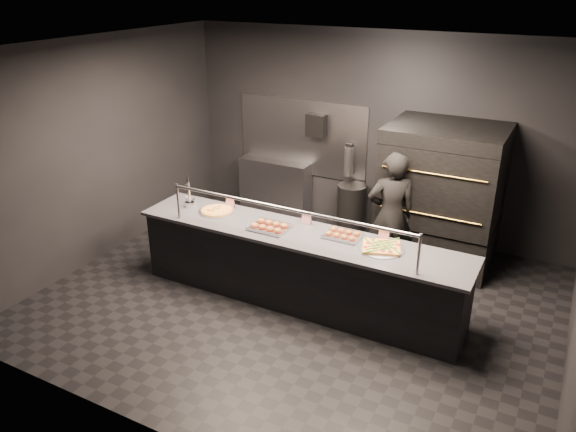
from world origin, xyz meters
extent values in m
plane|color=black|center=(0.00, 0.00, 0.00)|extent=(6.00, 6.00, 0.00)
plane|color=black|center=(0.00, 0.00, 3.00)|extent=(6.00, 6.00, 0.00)
cube|color=black|center=(0.00, 2.50, 1.50)|extent=(6.00, 0.04, 3.00)
cube|color=black|center=(0.00, -2.50, 1.50)|extent=(6.00, 0.04, 3.00)
cube|color=black|center=(-3.00, 0.00, 1.50)|extent=(0.04, 5.00, 3.00)
cube|color=#99999E|center=(-1.20, 2.48, 1.30)|extent=(2.20, 0.02, 1.20)
cube|color=black|center=(0.00, 0.00, 0.44)|extent=(4.00, 0.70, 0.88)
cube|color=#3B3A40|center=(0.00, 0.00, 0.90)|extent=(4.10, 0.78, 0.04)
cylinder|color=#99999E|center=(-1.50, -0.30, 1.15)|extent=(0.03, 0.03, 0.45)
cylinder|color=#99999E|center=(1.50, -0.30, 1.15)|extent=(0.03, 0.03, 0.45)
cylinder|color=#99999E|center=(0.00, -0.30, 1.34)|extent=(3.00, 0.04, 0.04)
cube|color=black|center=(1.20, 1.90, 0.30)|extent=(1.50, 1.15, 0.60)
cube|color=black|center=(1.20, 1.90, 0.90)|extent=(1.50, 1.20, 0.55)
cube|color=black|center=(1.20, 1.90, 1.45)|extent=(1.50, 1.20, 0.55)
cube|color=black|center=(1.20, 1.90, 1.82)|extent=(1.50, 1.20, 0.18)
cylinder|color=gold|center=(1.20, 1.28, 0.90)|extent=(1.30, 0.02, 0.02)
cylinder|color=gold|center=(1.20, 1.28, 1.45)|extent=(1.30, 0.02, 0.02)
cube|color=#99999E|center=(-1.60, 2.32, 0.45)|extent=(1.20, 0.35, 0.90)
cube|color=black|center=(-0.90, 2.39, 1.55)|extent=(0.30, 0.20, 0.35)
cylinder|color=#B2B2B7|center=(-0.35, 2.40, 1.05)|extent=(0.14, 0.14, 0.45)
cube|color=black|center=(-0.35, 2.40, 1.30)|extent=(0.10, 0.06, 0.06)
cylinder|color=silver|center=(-1.60, 0.04, 0.95)|extent=(0.12, 0.12, 0.07)
cylinder|color=silver|center=(-1.60, 0.04, 1.11)|extent=(0.04, 0.04, 0.31)
cylinder|color=silver|center=(-1.60, -0.03, 1.25)|extent=(0.02, 0.09, 0.02)
cone|color=black|center=(-1.60, 0.04, 1.33)|extent=(0.04, 0.04, 0.12)
cylinder|color=silver|center=(-1.20, 0.07, 0.93)|extent=(0.46, 0.46, 0.01)
cylinder|color=#D68644|center=(-1.20, 0.07, 0.94)|extent=(0.40, 0.40, 0.02)
cylinder|color=gold|center=(-1.20, 0.07, 0.95)|extent=(0.35, 0.35, 0.01)
cube|color=silver|center=(-0.35, -0.06, 0.93)|extent=(0.46, 0.34, 0.02)
ellipsoid|color=#C4692A|center=(-0.51, -0.13, 0.97)|extent=(0.09, 0.09, 0.05)
ellipsoid|color=#C4692A|center=(-0.51, 0.02, 0.97)|extent=(0.09, 0.09, 0.05)
ellipsoid|color=#C4692A|center=(-0.41, -0.13, 0.97)|extent=(0.09, 0.09, 0.05)
ellipsoid|color=#C4692A|center=(-0.41, 0.02, 0.97)|extent=(0.09, 0.09, 0.05)
ellipsoid|color=#C4692A|center=(-0.30, -0.13, 0.97)|extent=(0.09, 0.09, 0.05)
ellipsoid|color=#C4692A|center=(-0.30, 0.02, 0.97)|extent=(0.09, 0.09, 0.05)
ellipsoid|color=#C4692A|center=(-0.20, -0.13, 0.97)|extent=(0.09, 0.09, 0.05)
ellipsoid|color=#C4692A|center=(-0.20, 0.02, 0.97)|extent=(0.09, 0.09, 0.05)
cube|color=silver|center=(0.50, 0.15, 0.93)|extent=(0.42, 0.31, 0.02)
ellipsoid|color=#C4692A|center=(0.36, 0.08, 0.96)|extent=(0.08, 0.08, 0.05)
ellipsoid|color=#C4692A|center=(0.36, 0.22, 0.96)|extent=(0.08, 0.08, 0.05)
ellipsoid|color=#C4692A|center=(0.45, 0.08, 0.96)|extent=(0.08, 0.08, 0.05)
ellipsoid|color=#C4692A|center=(0.45, 0.22, 0.96)|extent=(0.08, 0.08, 0.05)
ellipsoid|color=#C4692A|center=(0.55, 0.08, 0.96)|extent=(0.08, 0.08, 0.05)
ellipsoid|color=#C4692A|center=(0.55, 0.22, 0.96)|extent=(0.08, 0.08, 0.05)
ellipsoid|color=#C4692A|center=(0.64, 0.08, 0.96)|extent=(0.08, 0.08, 0.05)
ellipsoid|color=#C4692A|center=(0.64, 0.22, 0.96)|extent=(0.08, 0.08, 0.05)
cylinder|color=silver|center=(0.99, 0.07, 0.93)|extent=(0.52, 0.52, 0.01)
cube|color=#D68644|center=(0.99, 0.07, 0.94)|extent=(0.51, 0.48, 0.02)
cube|color=gold|center=(0.99, 0.07, 0.95)|extent=(0.48, 0.45, 0.01)
cube|color=#3E8E2D|center=(0.99, 0.07, 0.96)|extent=(0.45, 0.43, 0.01)
cylinder|color=silver|center=(-1.70, 0.14, 0.97)|extent=(0.06, 0.06, 0.09)
cylinder|color=silver|center=(-1.61, 0.14, 0.96)|extent=(0.04, 0.04, 0.07)
cube|color=white|center=(-1.13, 0.28, 1.00)|extent=(0.12, 0.04, 0.15)
cube|color=white|center=(-0.03, 0.28, 1.00)|extent=(0.12, 0.04, 0.15)
cube|color=white|center=(0.95, 0.28, 1.00)|extent=(0.12, 0.04, 0.15)
cylinder|color=black|center=(-0.20, 2.22, 0.37)|extent=(0.45, 0.45, 0.75)
imported|color=black|center=(0.75, 1.15, 0.85)|extent=(0.74, 0.66, 1.70)
camera|label=1|loc=(2.67, -5.30, 3.73)|focal=35.00mm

